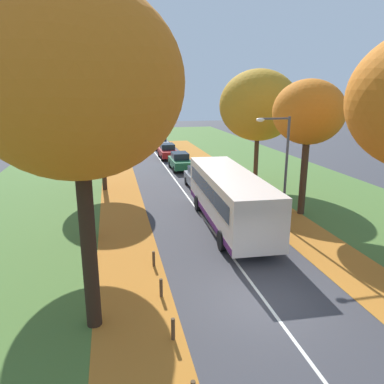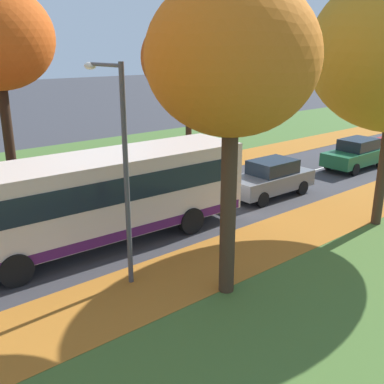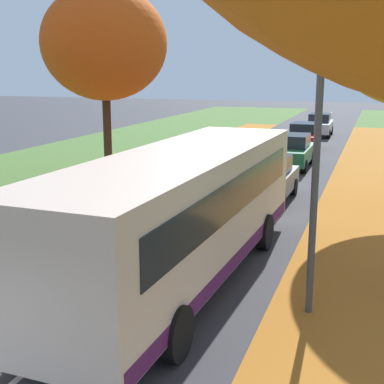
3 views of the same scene
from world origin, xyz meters
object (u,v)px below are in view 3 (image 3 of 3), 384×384
(tree_left_mid, at_px, (104,44))
(car_grey_lead, at_px, (267,179))
(streetlamp_right, at_px, (300,124))
(car_red_third_in_line, at_px, (304,136))
(car_silver_fourth_in_line, at_px, (319,125))
(bus, at_px, (183,209))
(car_green_following, at_px, (293,151))

(tree_left_mid, bearing_deg, car_grey_lead, -9.15)
(streetlamp_right, height_order, car_grey_lead, streetlamp_right)
(tree_left_mid, relative_size, car_red_third_in_line, 1.93)
(tree_left_mid, distance_m, car_silver_fourth_in_line, 21.41)
(bus, xyz_separation_m, car_green_following, (0.11, 15.49, -0.89))
(car_grey_lead, xyz_separation_m, car_red_third_in_line, (-0.46, 13.42, 0.00))
(streetlamp_right, distance_m, car_silver_fourth_in_line, 30.04)
(bus, distance_m, car_green_following, 15.52)
(streetlamp_right, height_order, bus, streetlamp_right)
(bus, bearing_deg, car_silver_fourth_in_line, 90.06)
(tree_left_mid, height_order, streetlamp_right, tree_left_mid)
(bus, bearing_deg, streetlamp_right, -15.20)
(car_grey_lead, height_order, car_silver_fourth_in_line, same)
(car_silver_fourth_in_line, bearing_deg, bus, -89.94)
(car_silver_fourth_in_line, bearing_deg, tree_left_mid, -109.01)
(car_grey_lead, bearing_deg, streetlamp_right, -75.49)
(tree_left_mid, height_order, car_red_third_in_line, tree_left_mid)
(tree_left_mid, xyz_separation_m, car_red_third_in_line, (6.64, 12.28, -4.95))
(bus, height_order, car_green_following, bus)
(car_green_following, bearing_deg, car_red_third_in_line, 92.66)
(streetlamp_right, bearing_deg, bus, 164.80)
(streetlamp_right, bearing_deg, car_green_following, 98.74)
(tree_left_mid, relative_size, car_green_following, 1.93)
(car_green_following, height_order, car_red_third_in_line, same)
(tree_left_mid, bearing_deg, car_red_third_in_line, 61.60)
(tree_left_mid, xyz_separation_m, car_grey_lead, (7.10, -1.14, -4.95))
(bus, height_order, car_silver_fourth_in_line, bus)
(car_grey_lead, relative_size, car_green_following, 1.01)
(car_green_following, bearing_deg, streetlamp_right, -81.26)
(bus, xyz_separation_m, car_red_third_in_line, (-0.18, 21.66, -0.89))
(bus, distance_m, car_red_third_in_line, 21.68)
(car_green_following, relative_size, car_red_third_in_line, 1.00)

